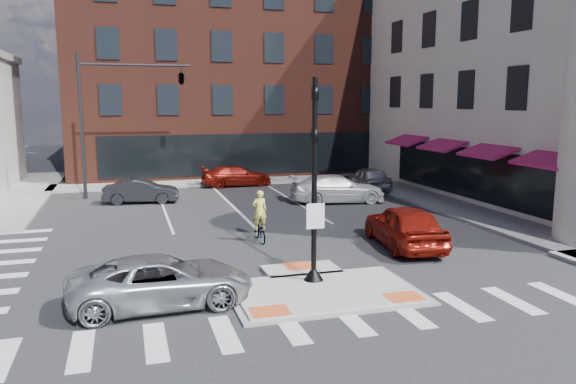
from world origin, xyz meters
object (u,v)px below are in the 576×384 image
object	(u,v)px
red_sedan	(404,226)
silver_suv	(161,281)
bg_car_silver	(369,178)
bg_car_dark	(141,191)
white_pickup	(338,189)
cyclist	(260,224)
bg_car_red	(236,176)

from	to	relation	value
red_sedan	silver_suv	bearing A→B (deg)	28.79
bg_car_silver	bg_car_dark	bearing A→B (deg)	7.65
red_sedan	bg_car_dark	bearing A→B (deg)	-46.43
silver_suv	red_sedan	size ratio (longest dim) A/B	1.02
white_pickup	cyclist	size ratio (longest dim) A/B	2.52
white_pickup	bg_car_silver	bearing A→B (deg)	-37.99
bg_car_dark	cyclist	world-z (taller)	cyclist
bg_car_dark	bg_car_silver	bearing A→B (deg)	-79.88
red_sedan	bg_car_dark	size ratio (longest dim) A/B	1.22
white_pickup	bg_car_dark	world-z (taller)	white_pickup
white_pickup	bg_car_dark	xyz separation A→B (m)	(-10.19, 2.81, -0.09)
red_sedan	bg_car_red	bearing A→B (deg)	-72.82
red_sedan	bg_car_silver	xyz separation A→B (m)	(4.40, 12.86, -0.08)
bg_car_silver	cyclist	bearing A→B (deg)	53.38
white_pickup	cyclist	distance (m)	9.32
silver_suv	white_pickup	xyz separation A→B (m)	(10.16, 13.17, 0.06)
silver_suv	bg_car_dark	distance (m)	15.99
silver_suv	bg_car_silver	bearing A→B (deg)	-42.39
cyclist	silver_suv	bearing A→B (deg)	55.64
silver_suv	white_pickup	distance (m)	16.64
white_pickup	bg_car_red	bearing A→B (deg)	36.10
red_sedan	bg_car_silver	bearing A→B (deg)	-102.10
bg_car_dark	silver_suv	bearing A→B (deg)	-172.19
white_pickup	bg_car_dark	distance (m)	10.57
silver_suv	cyclist	size ratio (longest dim) A/B	2.41
silver_suv	white_pickup	bearing A→B (deg)	-40.74
silver_suv	red_sedan	distance (m)	9.88
white_pickup	bg_car_red	distance (m)	8.45
white_pickup	cyclist	bearing A→B (deg)	146.84
bg_car_dark	bg_car_red	size ratio (longest dim) A/B	0.87
silver_suv	cyclist	bearing A→B (deg)	-37.48
red_sedan	cyclist	xyz separation A→B (m)	(-5.01, 2.36, -0.14)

